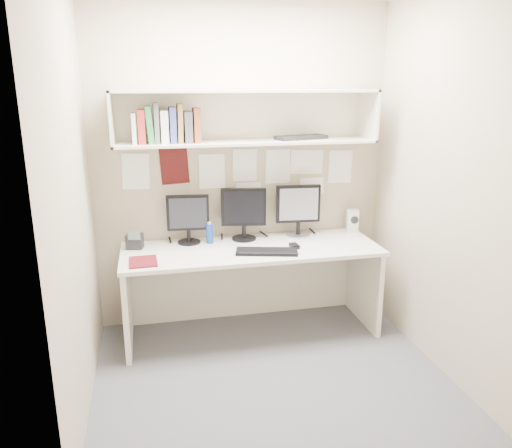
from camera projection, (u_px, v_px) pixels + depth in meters
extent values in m
cube|color=#4C4C51|center=(271.00, 374.00, 3.49)|extent=(2.40, 2.00, 0.01)
cube|color=tan|center=(242.00, 168.00, 4.08)|extent=(2.40, 0.02, 2.60)
cube|color=tan|center=(328.00, 239.00, 2.20)|extent=(2.40, 0.02, 2.60)
cube|color=tan|center=(72.00, 202.00, 2.89)|extent=(0.02, 2.00, 2.60)
cube|color=tan|center=(443.00, 185.00, 3.39)|extent=(0.02, 2.00, 2.60)
cube|color=silver|center=(251.00, 249.00, 3.90)|extent=(2.00, 0.70, 0.03)
cube|color=silver|center=(244.00, 277.00, 4.31)|extent=(1.96, 0.02, 0.70)
cube|color=silver|center=(247.00, 142.00, 3.83)|extent=(2.00, 0.38, 0.02)
cube|color=silver|center=(247.00, 91.00, 3.73)|extent=(2.00, 0.38, 0.02)
cube|color=silver|center=(242.00, 115.00, 3.95)|extent=(2.00, 0.02, 0.40)
cube|color=silver|center=(112.00, 119.00, 3.58)|extent=(0.02, 0.38, 0.40)
cube|color=silver|center=(368.00, 115.00, 3.99)|extent=(0.02, 0.38, 0.40)
cylinder|color=black|center=(189.00, 242.00, 4.00)|extent=(0.18, 0.18, 0.01)
cylinder|color=black|center=(189.00, 236.00, 3.99)|extent=(0.03, 0.03, 0.09)
cube|color=black|center=(188.00, 213.00, 3.95)|extent=(0.34, 0.06, 0.28)
cube|color=black|center=(188.00, 213.00, 3.93)|extent=(0.29, 0.03, 0.24)
cylinder|color=black|center=(244.00, 238.00, 4.10)|extent=(0.20, 0.20, 0.01)
cylinder|color=black|center=(244.00, 232.00, 4.08)|extent=(0.03, 0.03, 0.10)
cube|color=black|center=(244.00, 207.00, 4.04)|extent=(0.37, 0.10, 0.31)
cube|color=black|center=(244.00, 208.00, 4.02)|extent=(0.32, 0.06, 0.26)
cylinder|color=#A5A5AA|center=(298.00, 235.00, 4.19)|extent=(0.20, 0.20, 0.01)
cylinder|color=black|center=(298.00, 228.00, 4.18)|extent=(0.03, 0.03, 0.10)
cube|color=black|center=(298.00, 204.00, 4.13)|extent=(0.37, 0.06, 0.31)
cube|color=#BCBCC1|center=(299.00, 204.00, 4.11)|extent=(0.32, 0.03, 0.27)
cube|color=black|center=(267.00, 252.00, 3.76)|extent=(0.49, 0.27, 0.02)
cube|color=black|center=(294.00, 246.00, 3.88)|extent=(0.07, 0.10, 0.03)
cube|color=silver|center=(352.00, 221.00, 4.30)|extent=(0.11, 0.11, 0.19)
cylinder|color=black|center=(355.00, 220.00, 4.24)|extent=(0.07, 0.02, 0.07)
cylinder|color=navy|center=(210.00, 233.00, 3.98)|extent=(0.06, 0.06, 0.16)
cylinder|color=white|center=(209.00, 223.00, 3.96)|extent=(0.03, 0.03, 0.02)
cube|color=#5A0F16|center=(143.00, 262.00, 3.56)|extent=(0.20, 0.25, 0.01)
cube|color=black|center=(135.00, 241.00, 3.86)|extent=(0.14, 0.12, 0.11)
cube|color=#4C6659|center=(134.00, 236.00, 3.79)|extent=(0.09, 0.03, 0.06)
cube|color=silver|center=(134.00, 128.00, 3.61)|extent=(0.03, 0.18, 0.22)
cube|color=#AF2720|center=(141.00, 127.00, 3.62)|extent=(0.05, 0.18, 0.24)
cube|color=#2A7F41|center=(150.00, 125.00, 3.63)|extent=(0.04, 0.18, 0.27)
cube|color=#56585C|center=(156.00, 123.00, 3.63)|extent=(0.03, 0.18, 0.29)
cube|color=white|center=(164.00, 127.00, 3.65)|extent=(0.05, 0.18, 0.24)
cube|color=#3A3D91|center=(173.00, 125.00, 3.66)|extent=(0.04, 0.18, 0.26)
cube|color=olive|center=(180.00, 123.00, 3.67)|extent=(0.04, 0.18, 0.28)
cube|color=#3F3F42|center=(188.00, 127.00, 3.69)|extent=(0.06, 0.18, 0.23)
cube|color=brown|center=(197.00, 125.00, 3.70)|extent=(0.05, 0.18, 0.25)
cube|color=black|center=(301.00, 137.00, 3.93)|extent=(0.44, 0.26, 0.03)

